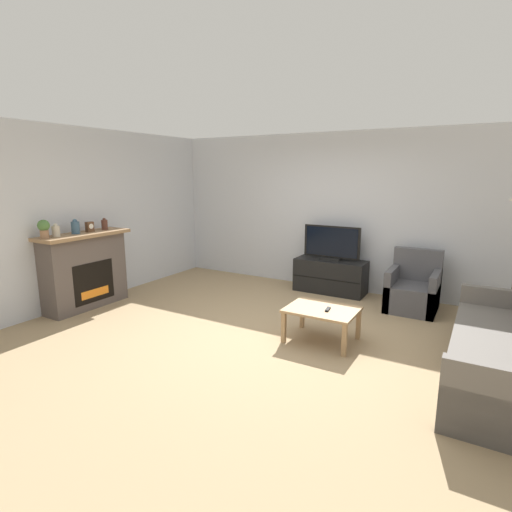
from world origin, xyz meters
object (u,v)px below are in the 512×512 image
armchair (413,291)px  coffee_table (322,313)px  fireplace (85,270)px  remote (328,309)px  mantel_vase_right (105,224)px  mantel_vase_left (56,231)px  mantel_vase_centre_left (75,227)px  potted_plant (44,228)px  tv (332,244)px  mantel_clock (90,227)px  tv_stand (330,276)px  couch (507,356)px

armchair → coffee_table: 1.93m
fireplace → remote: bearing=8.9°
mantel_vase_right → remote: size_ratio=1.20×
mantel_vase_left → armchair: size_ratio=0.21×
mantel_vase_centre_left → potted_plant: 0.48m
mantel_vase_left → mantel_vase_right: (0.00, 0.82, -0.00)m
potted_plant → tv: 4.36m
mantel_clock → armchair: size_ratio=0.17×
mantel_vase_left → coffee_table: 3.80m
armchair → potted_plant: bearing=-145.7°
tv_stand → potted_plant: bearing=-132.7°
mantel_vase_left → tv: 4.23m
remote → mantel_vase_left: bearing=-173.0°
mantel_vase_right → remote: (3.64, 0.16, -0.80)m
potted_plant → coffee_table: potted_plant is taller
mantel_clock → couch: mantel_clock is taller
fireplace → potted_plant: (0.02, -0.58, 0.71)m
potted_plant → couch: potted_plant is taller
fireplace → potted_plant: potted_plant is taller
mantel_vase_left → tv: bearing=45.7°
armchair → remote: armchair is taller
tv_stand → armchair: (1.38, -0.24, 0.01)m
mantel_vase_centre_left → tv_stand: mantel_vase_centre_left is taller
fireplace → mantel_vase_left: size_ratio=7.30×
mantel_vase_centre_left → couch: (5.48, 0.68, -0.97)m
armchair → couch: bearing=-57.2°
fireplace → tv: 3.95m
mantel_clock → tv: mantel_clock is taller
fireplace → remote: size_ratio=8.87×
mantel_vase_centre_left → armchair: size_ratio=0.25×
mantel_vase_centre_left → mantel_clock: size_ratio=1.46×
armchair → remote: size_ratio=5.75×
potted_plant → mantel_clock: bearing=89.9°
mantel_clock → mantel_vase_centre_left: bearing=-90.2°
tv_stand → tv: 0.55m
tv_stand → couch: 3.25m
mantel_vase_left → couch: bearing=10.2°
couch → mantel_vase_right: bearing=-178.3°
armchair → remote: (-0.68, -1.79, 0.14)m
mantel_vase_left → mantel_vase_right: bearing=90.0°
mantel_vase_centre_left → potted_plant: size_ratio=0.86×
tv_stand → tv: tv is taller
mantel_vase_right → tv_stand: 3.79m
fireplace → mantel_vase_right: 0.77m
mantel_vase_left → fireplace: bearing=92.4°
fireplace → armchair: bearing=28.6°
tv → coffee_table: bearing=-73.0°
couch → tv: bearing=141.3°
coffee_table → remote: 0.11m
mantel_vase_right → couch: bearing=1.7°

